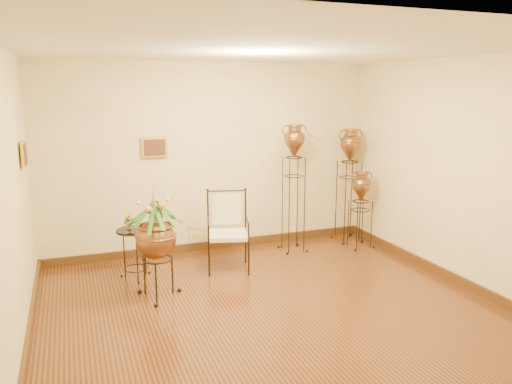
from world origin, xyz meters
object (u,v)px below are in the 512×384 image
object	(u,v)px
amphora_tall	(294,187)
amphora_mid	(349,184)
side_table	(135,253)
planter_urn	(156,235)
armchair	(228,232)

from	to	relation	value
amphora_tall	amphora_mid	distance (m)	1.06
amphora_tall	side_table	bearing A→B (deg)	-171.92
amphora_mid	planter_urn	xyz separation A→B (m)	(-3.27, -1.21, -0.15)
armchair	side_table	xyz separation A→B (m)	(-1.21, 0.12, -0.19)
amphora_tall	amphora_mid	bearing A→B (deg)	8.83
amphora_mid	armchair	distance (m)	2.33
planter_urn	armchair	size ratio (longest dim) A/B	1.29
amphora_mid	side_table	size ratio (longest dim) A/B	2.20
planter_urn	side_table	size ratio (longest dim) A/B	1.66
amphora_mid	armchair	xyz separation A→B (m)	(-2.22, -0.62, -0.39)
side_table	amphora_tall	bearing A→B (deg)	8.08
amphora_mid	planter_urn	world-z (taller)	amphora_mid
planter_urn	armchair	distance (m)	1.23
planter_urn	amphora_mid	bearing A→B (deg)	20.26
amphora_tall	planter_urn	size ratio (longest dim) A/B	1.40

